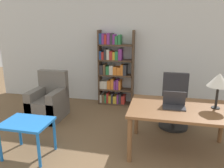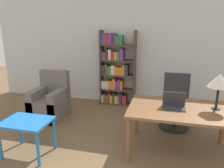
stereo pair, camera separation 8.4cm
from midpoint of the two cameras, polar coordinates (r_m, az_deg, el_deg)
The scene contains 8 objects.
wall_back at distance 5.34m, azimuth 9.60°, elevation 8.70°, with size 8.00×0.06×2.70m.
desk at distance 3.48m, azimuth 18.15°, elevation -7.38°, with size 1.55×1.00×0.73m.
laptop at distance 3.42m, azimuth 16.51°, elevation -5.15°, with size 0.33×0.23×0.24m.
table_lamp at distance 3.49m, azimuth 26.88°, elevation 0.65°, with size 0.33×0.33×0.53m.
office_chair at distance 4.43m, azimuth 16.76°, elevation -5.05°, with size 0.56×0.56×1.04m.
side_table_blue at distance 3.56m, azimuth -20.71°, elevation -10.18°, with size 0.70×0.53×0.56m.
armchair at distance 4.87m, azimuth -15.35°, elevation -4.75°, with size 0.64×0.76×0.98m.
bookshelf at distance 5.34m, azimuth 1.31°, elevation 3.45°, with size 0.86×0.28×1.82m.
Camera 2 is at (0.46, -0.75, 1.94)m, focal length 35.00 mm.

